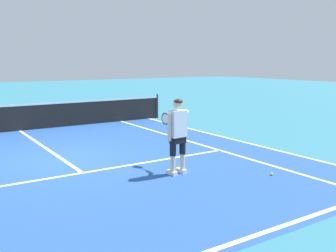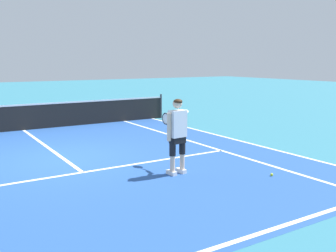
# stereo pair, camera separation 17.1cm
# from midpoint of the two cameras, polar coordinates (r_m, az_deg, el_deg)

# --- Properties ---
(ground_plane) EXTENTS (80.00, 80.00, 0.00)m
(ground_plane) POSITION_cam_midpoint_polar(r_m,az_deg,el_deg) (10.42, -16.05, -4.77)
(ground_plane) COLOR teal
(court_inner_surface) EXTENTS (10.98, 11.24, 0.00)m
(court_inner_surface) POSITION_cam_midpoint_polar(r_m,az_deg,el_deg) (9.93, -15.14, -5.42)
(court_inner_surface) COLOR #234C93
(court_inner_surface) RESTS_ON ground
(line_service) EXTENTS (8.23, 0.10, 0.01)m
(line_service) POSITION_cam_midpoint_polar(r_m,az_deg,el_deg) (9.03, -13.19, -6.83)
(line_service) COLOR white
(line_service) RESTS_ON ground
(line_centre_service) EXTENTS (0.10, 6.40, 0.01)m
(line_centre_service) POSITION_cam_midpoint_polar(r_m,az_deg,el_deg) (12.01, -18.44, -2.98)
(line_centre_service) COLOR white
(line_centre_service) RESTS_ON ground
(line_singles_right) EXTENTS (0.10, 10.84, 0.01)m
(line_singles_right) POSITION_cam_midpoint_polar(r_m,az_deg,el_deg) (11.80, 4.21, -2.71)
(line_singles_right) COLOR white
(line_singles_right) RESTS_ON ground
(line_doubles_right) EXTENTS (0.10, 10.84, 0.01)m
(line_doubles_right) POSITION_cam_midpoint_polar(r_m,az_deg,el_deg) (12.67, 9.17, -1.95)
(line_doubles_right) COLOR white
(line_doubles_right) RESTS_ON ground
(tennis_net) EXTENTS (11.96, 0.08, 1.07)m
(tennis_net) POSITION_cam_midpoint_polar(r_m,az_deg,el_deg) (15.00, -21.69, 1.20)
(tennis_net) COLOR #333338
(tennis_net) RESTS_ON ground
(tennis_player) EXTENTS (0.61, 1.16, 1.71)m
(tennis_player) POSITION_cam_midpoint_polar(r_m,az_deg,el_deg) (8.52, 0.82, -0.75)
(tennis_player) COLOR white
(tennis_player) RESTS_ON ground
(tennis_ball_near_feet) EXTENTS (0.07, 0.07, 0.07)m
(tennis_ball_near_feet) POSITION_cam_midpoint_polar(r_m,az_deg,el_deg) (8.89, 14.69, -6.96)
(tennis_ball_near_feet) COLOR #CCE02D
(tennis_ball_near_feet) RESTS_ON ground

